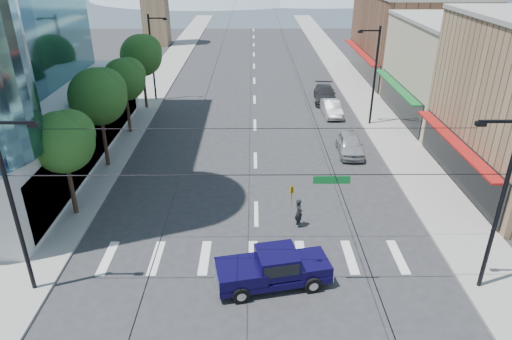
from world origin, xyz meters
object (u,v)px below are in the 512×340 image
object	(u,v)px
parked_car_near	(350,144)
parked_car_far	(325,94)
pickup_truck	(272,268)
parked_car_mid	(331,108)
pedestrian	(299,213)

from	to	relation	value
parked_car_near	parked_car_far	world-z (taller)	parked_car_near
pickup_truck	parked_car_near	xyz separation A→B (m)	(6.87, 16.02, -0.19)
pickup_truck	parked_car_mid	xyz separation A→B (m)	(6.87, 25.39, -0.25)
pickup_truck	pedestrian	size ratio (longest dim) A/B	3.26
parked_car_far	parked_car_near	bearing A→B (deg)	-85.23
parked_car_near	parked_car_far	distance (m)	14.04
parked_car_near	parked_car_far	bearing A→B (deg)	92.52
pickup_truck	pedestrian	bearing A→B (deg)	59.92
parked_car_near	parked_car_mid	size ratio (longest dim) A/B	1.05
pickup_truck	parked_car_far	bearing A→B (deg)	65.57
pickup_truck	parked_car_mid	size ratio (longest dim) A/B	1.31
parked_car_far	pedestrian	bearing A→B (deg)	-96.85
parked_car_near	pickup_truck	bearing A→B (deg)	-110.68
parked_car_mid	parked_car_far	world-z (taller)	parked_car_far
parked_car_mid	pickup_truck	bearing A→B (deg)	-107.18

